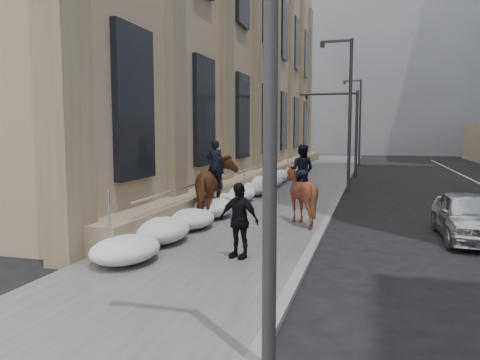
% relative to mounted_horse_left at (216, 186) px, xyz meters
% --- Properties ---
extents(ground, '(140.00, 140.00, 0.00)m').
position_rel_mounted_horse_left_xyz_m(ground, '(1.13, -3.82, -1.28)').
color(ground, black).
rests_on(ground, ground).
extents(sidewalk, '(5.00, 80.00, 0.12)m').
position_rel_mounted_horse_left_xyz_m(sidewalk, '(1.13, 6.18, -1.22)').
color(sidewalk, '#49494B').
rests_on(sidewalk, ground).
extents(curb, '(0.24, 80.00, 0.12)m').
position_rel_mounted_horse_left_xyz_m(curb, '(3.75, 6.18, -1.22)').
color(curb, slate).
rests_on(curb, ground).
extents(limestone_building, '(6.10, 44.00, 18.00)m').
position_rel_mounted_horse_left_xyz_m(limestone_building, '(-4.12, 16.15, 7.62)').
color(limestone_building, tan).
rests_on(limestone_building, ground).
extents(bg_building_mid, '(30.00, 12.00, 28.00)m').
position_rel_mounted_horse_left_xyz_m(bg_building_mid, '(5.13, 56.18, 12.72)').
color(bg_building_mid, slate).
rests_on(bg_building_mid, ground).
extents(bg_building_far, '(24.00, 12.00, 20.00)m').
position_rel_mounted_horse_left_xyz_m(bg_building_far, '(-4.87, 68.18, 8.72)').
color(bg_building_far, gray).
rests_on(bg_building_far, ground).
extents(streetlight_near, '(1.71, 0.24, 8.00)m').
position_rel_mounted_horse_left_xyz_m(streetlight_near, '(3.87, -9.82, 3.30)').
color(streetlight_near, '#2D2D30').
rests_on(streetlight_near, ground).
extents(streetlight_mid, '(1.71, 0.24, 8.00)m').
position_rel_mounted_horse_left_xyz_m(streetlight_mid, '(3.87, 10.18, 3.30)').
color(streetlight_mid, '#2D2D30').
rests_on(streetlight_mid, ground).
extents(streetlight_far, '(1.71, 0.24, 8.00)m').
position_rel_mounted_horse_left_xyz_m(streetlight_far, '(3.87, 30.18, 3.30)').
color(streetlight_far, '#2D2D30').
rests_on(streetlight_far, ground).
extents(traffic_signal, '(4.10, 0.22, 6.00)m').
position_rel_mounted_horse_left_xyz_m(traffic_signal, '(3.21, 18.18, 2.72)').
color(traffic_signal, '#2D2D30').
rests_on(traffic_signal, ground).
extents(snow_bank, '(1.70, 18.10, 0.76)m').
position_rel_mounted_horse_left_xyz_m(snow_bank, '(-0.29, 4.29, -0.81)').
color(snow_bank, silver).
rests_on(snow_bank, sidewalk).
extents(mounted_horse_left, '(1.49, 2.75, 2.77)m').
position_rel_mounted_horse_left_xyz_m(mounted_horse_left, '(0.00, 0.00, 0.00)').
color(mounted_horse_left, '#4E2C17').
rests_on(mounted_horse_left, sidewalk).
extents(mounted_horse_right, '(1.84, 2.00, 2.63)m').
position_rel_mounted_horse_left_xyz_m(mounted_horse_right, '(2.97, -0.05, -0.07)').
color(mounted_horse_right, '#4F2516').
rests_on(mounted_horse_right, sidewalk).
extents(pedestrian, '(1.16, 0.74, 1.84)m').
position_rel_mounted_horse_left_xyz_m(pedestrian, '(2.18, -4.71, -0.24)').
color(pedestrian, black).
rests_on(pedestrian, sidewalk).
extents(car_silver, '(1.78, 4.18, 1.41)m').
position_rel_mounted_horse_left_xyz_m(car_silver, '(7.99, -0.53, -0.58)').
color(car_silver, silver).
rests_on(car_silver, ground).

